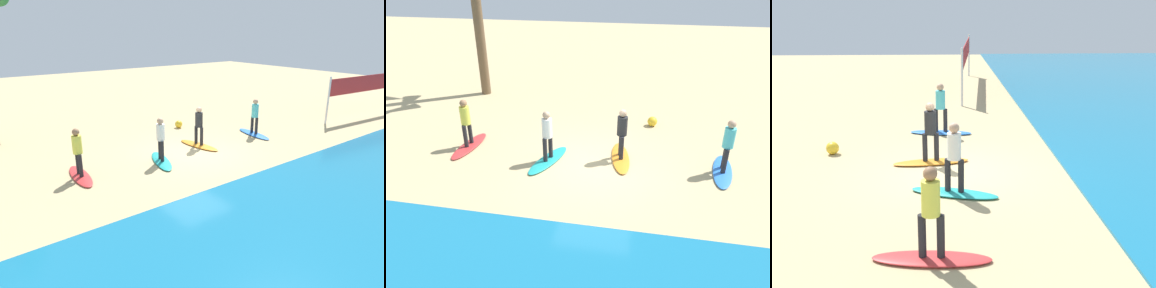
# 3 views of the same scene
# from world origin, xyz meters

# --- Properties ---
(ground_plane) EXTENTS (60.00, 60.00, 0.00)m
(ground_plane) POSITION_xyz_m (0.00, 0.00, 0.00)
(ground_plane) COLOR tan
(surfboard_blue) EXTENTS (0.85, 2.16, 0.09)m
(surfboard_blue) POSITION_xyz_m (-3.85, -0.32, 0.04)
(surfboard_blue) COLOR blue
(surfboard_blue) RESTS_ON ground
(surfer_blue) EXTENTS (0.32, 0.46, 1.64)m
(surfer_blue) POSITION_xyz_m (-3.85, -0.32, 1.04)
(surfer_blue) COLOR #232328
(surfer_blue) RESTS_ON surfboard_blue
(surfboard_orange) EXTENTS (0.88, 2.16, 0.09)m
(surfboard_orange) POSITION_xyz_m (-0.71, -0.59, 0.04)
(surfboard_orange) COLOR orange
(surfboard_orange) RESTS_ON ground
(surfer_orange) EXTENTS (0.32, 0.46, 1.64)m
(surfer_orange) POSITION_xyz_m (-0.71, -0.59, 1.04)
(surfer_orange) COLOR #232328
(surfer_orange) RESTS_ON surfboard_orange
(surfboard_teal) EXTENTS (1.17, 2.17, 0.09)m
(surfboard_teal) POSITION_xyz_m (1.57, 0.01, 0.04)
(surfboard_teal) COLOR teal
(surfboard_teal) RESTS_ON ground
(surfer_teal) EXTENTS (0.32, 0.45, 1.64)m
(surfer_teal) POSITION_xyz_m (1.57, 0.01, 1.04)
(surfer_teal) COLOR #232328
(surfer_teal) RESTS_ON surfboard_teal
(surfboard_red) EXTENTS (0.73, 2.14, 0.09)m
(surfboard_red) POSITION_xyz_m (4.53, -0.45, 0.04)
(surfboard_red) COLOR red
(surfboard_red) RESTS_ON ground
(surfer_red) EXTENTS (0.32, 0.46, 1.64)m
(surfer_red) POSITION_xyz_m (4.53, -0.45, 1.04)
(surfer_red) COLOR #232328
(surfer_red) RESTS_ON surfboard_red
(volleyball_net) EXTENTS (9.07, 0.87, 2.50)m
(volleyball_net) POSITION_xyz_m (-12.88, 0.96, 1.79)
(volleyball_net) COLOR silver
(volleyball_net) RESTS_ON ground
(beach_ball) EXTENTS (0.38, 0.38, 0.38)m
(beach_ball) POSITION_xyz_m (-1.69, -3.51, 0.19)
(beach_ball) COLOR yellow
(beach_ball) RESTS_ON ground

